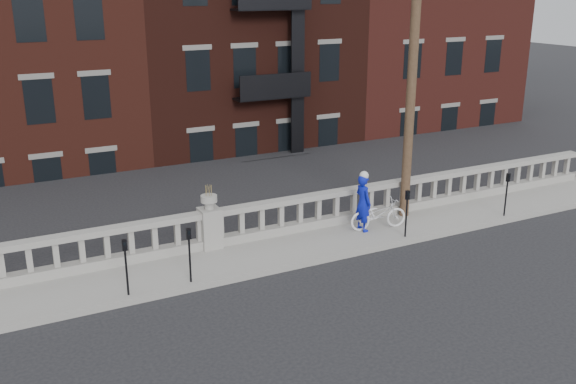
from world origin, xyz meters
name	(u,v)px	position (x,y,z in m)	size (l,w,h in m)	color
ground	(275,315)	(0.00, 0.00, 0.00)	(120.00, 120.00, 0.00)	black
sidewalk	(224,262)	(0.00, 3.00, 0.07)	(32.00, 2.20, 0.15)	gray
balustrade	(210,230)	(0.00, 3.95, 0.64)	(28.00, 0.34, 1.03)	gray
planter_pedestal	(210,223)	(0.00, 3.95, 0.83)	(0.55, 0.55, 1.76)	gray
lower_level	(88,72)	(0.56, 23.04, 2.63)	(80.00, 44.00, 20.80)	#605E59
utility_pole	(414,47)	(6.20, 3.60, 5.24)	(1.60, 0.28, 10.00)	#422D1E
parking_meter_b	(126,261)	(-2.68, 2.15, 1.00)	(0.10, 0.09, 1.36)	black
parking_meter_c	(189,249)	(-1.18, 2.15, 1.00)	(0.10, 0.09, 1.36)	black
parking_meter_d	(407,208)	(5.15, 2.15, 1.00)	(0.10, 0.09, 1.36)	black
parking_meter_e	(507,189)	(8.92, 2.15, 1.00)	(0.10, 0.09, 1.36)	black
bicycle	(378,214)	(4.82, 3.01, 0.60)	(0.60, 1.72, 0.90)	white
cyclist	(363,203)	(4.35, 3.12, 0.98)	(0.61, 0.40, 1.67)	#0B16A8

